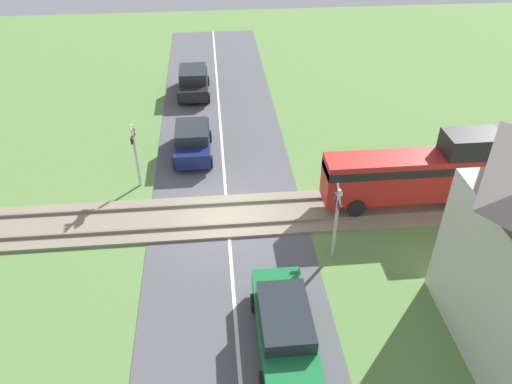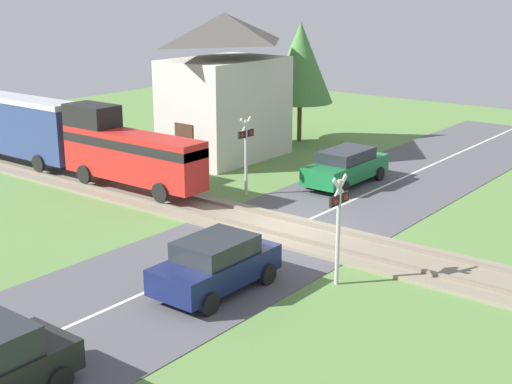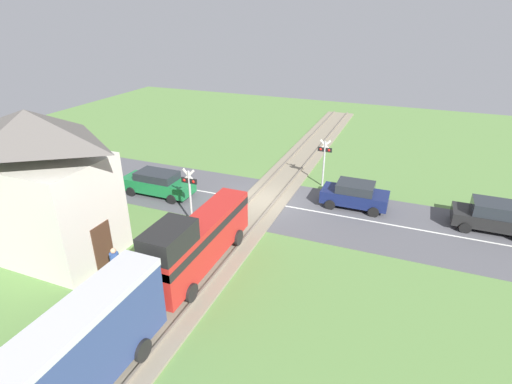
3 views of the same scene
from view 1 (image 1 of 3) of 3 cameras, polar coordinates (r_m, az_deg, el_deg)
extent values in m
plane|color=#5B8442|center=(20.73, -3.27, -2.88)|extent=(60.00, 60.00, 0.00)
cube|color=#515156|center=(20.72, -3.27, -2.85)|extent=(48.00, 6.40, 0.02)
cube|color=silver|center=(20.71, -3.27, -2.83)|extent=(48.00, 0.12, 0.00)
cube|color=gray|center=(20.69, -3.27, -2.75)|extent=(2.80, 48.00, 0.12)
cube|color=slate|center=(21.19, -3.38, -1.29)|extent=(0.10, 48.00, 0.12)
cube|color=slate|center=(20.05, -3.19, -3.75)|extent=(0.10, 48.00, 0.12)
cube|color=red|center=(21.25, 16.95, 1.74)|extent=(1.35, 6.91, 1.90)
cube|color=black|center=(20.98, 17.20, 2.92)|extent=(1.37, 6.91, 0.36)
cube|color=black|center=(21.54, 23.44, 5.09)|extent=(1.35, 2.21, 0.90)
cylinder|color=black|center=(21.65, 10.45, 0.45)|extent=(0.14, 0.76, 0.76)
cylinder|color=black|center=(20.54, 11.41, -1.86)|extent=(0.14, 0.76, 0.76)
cylinder|color=black|center=(23.18, 21.06, 1.02)|extent=(0.14, 0.76, 0.76)
cylinder|color=black|center=(22.15, 22.47, -1.10)|extent=(0.14, 0.76, 0.76)
cube|color=#141E4C|center=(24.65, -7.26, 5.60)|extent=(3.79, 1.69, 0.72)
cube|color=#23282D|center=(24.35, -7.37, 6.85)|extent=(2.08, 1.55, 0.52)
cylinder|color=black|center=(23.76, -5.19, 3.49)|extent=(0.60, 0.18, 0.60)
cylinder|color=black|center=(23.83, -9.25, 3.25)|extent=(0.60, 0.18, 0.60)
cylinder|color=black|center=(25.88, -5.31, 6.38)|extent=(0.60, 0.18, 0.60)
cylinder|color=black|center=(25.95, -9.05, 6.16)|extent=(0.60, 0.18, 0.60)
cube|color=#197038|center=(15.73, 3.27, -15.40)|extent=(4.54, 1.62, 0.75)
cube|color=#23282D|center=(15.26, 3.35, -13.95)|extent=(2.50, 1.49, 0.48)
cylinder|color=black|center=(16.89, -0.27, -12.55)|extent=(0.60, 0.18, 0.60)
cylinder|color=black|center=(17.07, 5.27, -12.11)|extent=(0.60, 0.18, 0.60)
cylinder|color=black|center=(15.10, 0.81, -20.89)|extent=(0.60, 0.18, 0.60)
cylinder|color=black|center=(15.29, 7.26, -20.26)|extent=(0.60, 0.18, 0.60)
cube|color=black|center=(31.04, -7.15, 12.13)|extent=(3.87, 1.71, 0.67)
cube|color=#23282D|center=(30.79, -7.24, 13.23)|extent=(2.13, 1.58, 0.63)
cylinder|color=black|center=(30.01, -5.46, 10.69)|extent=(0.60, 0.18, 0.60)
cylinder|color=black|center=(30.07, -8.77, 10.49)|extent=(0.60, 0.18, 0.60)
cylinder|color=black|center=(32.31, -5.53, 12.57)|extent=(0.60, 0.18, 0.60)
cylinder|color=black|center=(32.37, -8.64, 12.37)|extent=(0.60, 0.18, 0.60)
cylinder|color=#B7B7B7|center=(22.35, -13.54, 4.00)|extent=(0.12, 0.12, 3.05)
cube|color=black|center=(21.87, -13.89, 6.18)|extent=(0.90, 0.08, 0.28)
sphere|color=red|center=(22.10, -13.82, 6.52)|extent=(0.18, 0.18, 0.18)
sphere|color=red|center=(21.63, -13.97, 5.83)|extent=(0.18, 0.18, 0.18)
cube|color=silver|center=(21.73, -14.01, 6.86)|extent=(0.72, 0.04, 0.72)
cube|color=silver|center=(21.73, -14.01, 6.86)|extent=(0.72, 0.04, 0.72)
cylinder|color=#B7B7B7|center=(18.15, 9.09, -3.67)|extent=(0.12, 0.12, 3.05)
cube|color=black|center=(17.55, 9.38, -1.21)|extent=(0.90, 0.08, 0.28)
sphere|color=red|center=(17.34, 9.58, -1.74)|extent=(0.18, 0.18, 0.18)
sphere|color=red|center=(17.76, 9.18, -0.69)|extent=(0.18, 0.18, 0.18)
cube|color=silver|center=(17.37, 9.47, -0.42)|extent=(0.72, 0.04, 0.72)
cube|color=silver|center=(17.37, 9.47, -0.42)|extent=(0.72, 0.04, 0.72)
cube|color=#472D1E|center=(19.08, 24.67, -6.68)|extent=(0.06, 1.10, 2.10)
cylinder|color=#2D4C8E|center=(20.35, 24.54, -5.17)|extent=(0.38, 0.38, 1.31)
sphere|color=tan|center=(19.90, 25.08, -3.47)|extent=(0.24, 0.24, 0.24)
camera|label=2|loc=(37.64, -28.49, 24.58)|focal=50.00mm
camera|label=3|loc=(31.61, 39.34, 24.73)|focal=28.00mm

